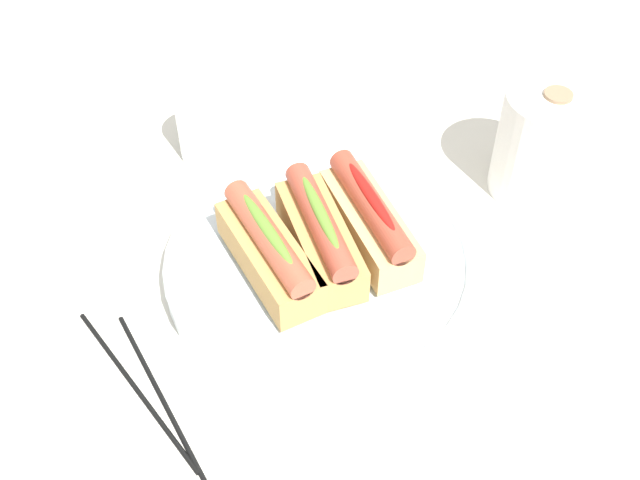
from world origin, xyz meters
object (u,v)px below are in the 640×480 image
water_glass (206,129)px  chopstick_far (135,387)px  serving_bowl (320,264)px  hotdog_side (369,219)px  chopstick_near (164,401)px  paper_towel_roll (545,144)px  hotdog_front (269,251)px  hotdog_back (320,235)px

water_glass → chopstick_far: bearing=-47.6°
serving_bowl → hotdog_side: (0.02, 0.05, 0.04)m
serving_bowl → chopstick_near: 0.21m
water_glass → paper_towel_roll: bearing=40.0°
chopstick_near → hotdog_side: bearing=101.9°
hotdog_front → hotdog_side: same height
hotdog_back → water_glass: (-0.24, 0.03, -0.02)m
hotdog_front → water_glass: (-0.22, 0.08, -0.02)m
chopstick_near → hotdog_back: bearing=106.5°
serving_bowl → chopstick_far: size_ratio=1.47×
hotdog_side → paper_towel_roll: 0.23m
hotdog_front → water_glass: bearing=159.8°
hotdog_side → paper_towel_roll: paper_towel_roll is taller
hotdog_front → paper_towel_roll: size_ratio=1.17×
serving_bowl → chopstick_far: (-0.01, -0.22, -0.02)m
serving_bowl → chopstick_near: serving_bowl is taller
serving_bowl → chopstick_far: bearing=-92.6°
hotdog_side → paper_towel_roll: size_ratio=1.18×
serving_bowl → hotdog_front: hotdog_front is taller
water_glass → chopstick_near: size_ratio=0.41×
paper_towel_roll → chopstick_far: bearing=-98.2°
hotdog_side → serving_bowl: bearing=-107.2°
water_glass → chopstick_near: (0.26, -0.24, -0.04)m
hotdog_side → water_glass: bearing=-174.8°
chopstick_near → chopstick_far: (-0.03, -0.01, 0.00)m
hotdog_back → chopstick_near: bearing=-84.5°
chopstick_far → serving_bowl: bearing=90.4°
hotdog_back → chopstick_far: bearing=-92.6°
hotdog_back → chopstick_near: (0.02, -0.21, -0.06)m
paper_towel_roll → chopstick_far: 0.51m
paper_towel_roll → chopstick_far: paper_towel_roll is taller
paper_towel_roll → hotdog_front: bearing=-103.2°
chopstick_near → chopstick_far: 0.03m
paper_towel_roll → serving_bowl: bearing=-102.4°
chopstick_far → chopstick_near: bearing=24.8°
chopstick_far → water_glass: bearing=135.4°
water_glass → chopstick_near: water_glass is taller
hotdog_front → chopstick_far: hotdog_front is taller
paper_towel_roll → chopstick_far: size_ratio=0.61×
hotdog_front → serving_bowl: bearing=72.8°
hotdog_back → paper_towel_roll: paper_towel_roll is taller
paper_towel_roll → chopstick_near: paper_towel_roll is taller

